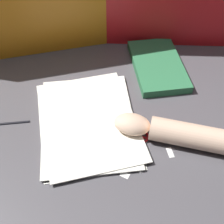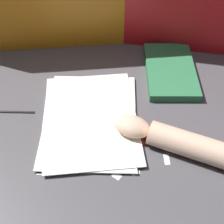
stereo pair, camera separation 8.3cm
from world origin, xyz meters
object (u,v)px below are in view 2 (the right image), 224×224
paper_stack (89,118)px  hand_forearm (179,142)px  scissors (135,131)px  book_closed (169,70)px

paper_stack → hand_forearm: hand_forearm is taller
paper_stack → scissors: bearing=-19.8°
book_closed → hand_forearm: hand_forearm is taller
book_closed → paper_stack: bearing=-142.2°
hand_forearm → paper_stack: bearing=155.8°
scissors → hand_forearm: size_ratio=0.46×
paper_stack → book_closed: bearing=37.8°
scissors → hand_forearm: 0.13m
paper_stack → hand_forearm: 0.26m
book_closed → hand_forearm: bearing=-93.7°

